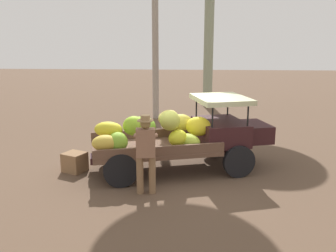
% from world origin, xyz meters
% --- Properties ---
extents(ground_plane, '(60.00, 60.00, 0.00)m').
position_xyz_m(ground_plane, '(0.00, 0.00, 0.00)').
color(ground_plane, brown).
extents(truck, '(4.66, 2.70, 1.83)m').
position_xyz_m(truck, '(0.11, 0.04, 0.91)').
color(truck, '#321619').
rests_on(truck, ground).
extents(farmer, '(0.52, 0.48, 1.71)m').
position_xyz_m(farmer, '(-0.73, -1.42, 0.97)').
color(farmer, '#856343').
rests_on(farmer, ground).
extents(wooden_crate, '(0.65, 0.63, 0.47)m').
position_xyz_m(wooden_crate, '(-2.66, -0.19, 0.24)').
color(wooden_crate, olive).
rests_on(wooden_crate, ground).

